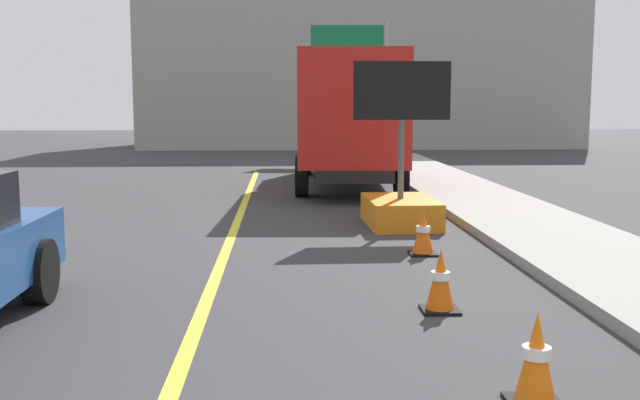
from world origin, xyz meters
The scene contains 7 objects.
arrow_board_trailer centered at (2.74, 14.00, 0.48)m, with size 1.60×1.83×2.70m.
box_truck centered at (2.39, 20.04, 1.72)m, with size 2.73×7.97×3.12m.
highway_guide_sign centered at (3.72, 28.76, 3.42)m, with size 2.79×0.23×5.00m.
far_building_block centered at (4.37, 37.76, 3.80)m, with size 19.98×7.04×7.59m, color gray.
traffic_cone_mid_lane centered at (2.47, 6.52, 0.32)m, with size 0.36×0.36×0.65m.
traffic_cone_far_lane centered at (2.32, 8.81, 0.31)m, with size 0.36×0.36×0.62m.
traffic_cone_curbside centered at (2.66, 11.54, 0.30)m, with size 0.36×0.36×0.62m.
Camera 1 is at (0.80, 1.83, 2.01)m, focal length 41.74 mm.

